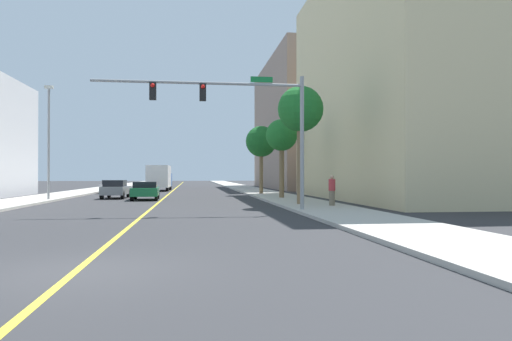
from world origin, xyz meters
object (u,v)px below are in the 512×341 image
object	(u,v)px
traffic_signal_mast	(240,111)
car_silver	(112,186)
delivery_truck	(160,177)
pedestrian	(332,190)
car_green	(145,190)
palm_mid	(282,137)
palm_far	(261,142)
car_gray	(115,189)
street_lamp	(49,136)
palm_near	(301,111)

from	to	relation	value
traffic_signal_mast	car_silver	size ratio (longest dim) A/B	2.43
delivery_truck	pedestrian	distance (m)	32.62
car_green	car_silver	distance (m)	14.67
palm_mid	palm_far	world-z (taller)	palm_far
car_gray	pedestrian	world-z (taller)	pedestrian
car_green	palm_mid	bearing A→B (deg)	-5.86
palm_mid	palm_far	bearing A→B (deg)	92.96
traffic_signal_mast	street_lamp	size ratio (longest dim) A/B	1.29
palm_near	car_silver	xyz separation A→B (m)	(-14.44, 22.56, -4.92)
palm_mid	delivery_truck	xyz separation A→B (m)	(-10.50, 20.93, -3.19)
street_lamp	palm_far	bearing A→B (deg)	26.95
car_silver	palm_far	bearing A→B (deg)	154.11
pedestrian	traffic_signal_mast	bearing A→B (deg)	-144.24
palm_near	palm_far	xyz separation A→B (m)	(-0.05, 15.84, -0.75)
traffic_signal_mast	palm_far	world-z (taller)	traffic_signal_mast
traffic_signal_mast	car_gray	size ratio (longest dim) A/B	2.49
palm_far	delivery_truck	world-z (taller)	palm_far
car_silver	car_green	bearing A→B (deg)	107.54
street_lamp	palm_near	world-z (taller)	street_lamp
palm_far	pedestrian	bearing A→B (deg)	-85.24
traffic_signal_mast	palm_near	size ratio (longest dim) A/B	1.47
delivery_truck	palm_near	bearing A→B (deg)	-69.52
palm_near	palm_far	size ratio (longest dim) A/B	1.12
car_gray	delivery_truck	world-z (taller)	delivery_truck
car_silver	pedestrian	xyz separation A→B (m)	(15.85, -24.22, 0.28)
traffic_signal_mast	palm_mid	bearing A→B (deg)	70.27
palm_mid	street_lamp	bearing A→B (deg)	-178.69
delivery_truck	pedestrian	xyz separation A→B (m)	(11.54, -30.50, -0.58)
street_lamp	palm_far	world-z (taller)	street_lamp
traffic_signal_mast	car_gray	xyz separation A→B (m)	(-8.34, 15.50, -4.26)
palm_far	car_green	distance (m)	12.83
car_silver	delivery_truck	distance (m)	7.67
car_silver	delivery_truck	size ratio (longest dim) A/B	0.55
palm_mid	pedestrian	distance (m)	10.35
traffic_signal_mast	pedestrian	world-z (taller)	traffic_signal_mast
palm_far	car_gray	world-z (taller)	palm_far
palm_far	car_silver	xyz separation A→B (m)	(-14.40, 6.72, -4.17)
palm_near	car_gray	bearing A→B (deg)	137.94
palm_far	car_silver	size ratio (longest dim) A/B	1.47
palm_near	delivery_truck	xyz separation A→B (m)	(-10.13, 28.85, -4.06)
palm_near	car_green	world-z (taller)	palm_near
palm_far	car_green	bearing A→B (deg)	-143.59
palm_near	palm_far	distance (m)	15.86
car_silver	pedestrian	world-z (taller)	pedestrian
car_gray	delivery_truck	xyz separation A→B (m)	(2.24, 17.69, 0.82)
car_green	delivery_truck	bearing A→B (deg)	89.12
delivery_truck	car_silver	bearing A→B (deg)	-123.31
street_lamp	palm_far	distance (m)	18.32
palm_far	delivery_truck	size ratio (longest dim) A/B	0.80
traffic_signal_mast	street_lamp	world-z (taller)	street_lamp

